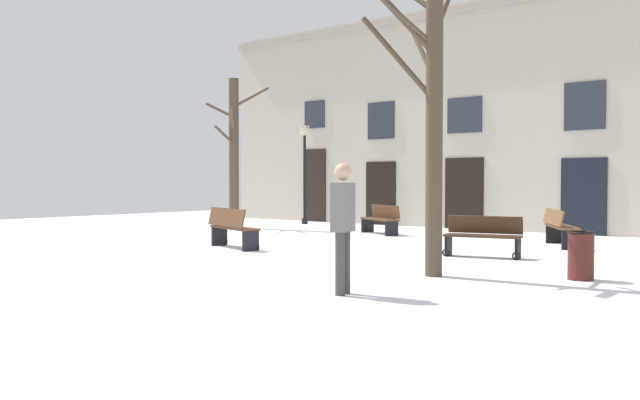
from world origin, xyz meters
TOP-DOWN VIEW (x-y plane):
  - ground_plane at (0.00, 0.00)m, footprint 33.92×33.92m
  - building_facade at (-0.00, 9.69)m, footprint 21.20×0.60m
  - tree_foreground at (4.61, -0.79)m, footprint 1.38×1.75m
  - tree_near_facade at (-6.45, 5.17)m, footprint 1.86×1.83m
  - streetlamp at (-5.87, 8.08)m, footprint 0.30×0.30m
  - litter_bin at (6.70, 0.34)m, footprint 0.43×0.43m
  - bench_far_corner at (-1.11, 6.02)m, footprint 1.68×1.18m
  - bench_back_to_back_left at (4.01, 2.33)m, footprint 1.63×0.80m
  - bench_near_lamp at (-1.31, 0.28)m, footprint 1.83×0.98m
  - bench_back_to_back_right at (4.35, 5.60)m, footprint 1.40×1.77m
  - person_strolling at (4.67, -3.21)m, footprint 0.31×0.42m

SIDE VIEW (x-z plane):
  - ground_plane at x=0.00m, z-range 0.00..0.00m
  - litter_bin at x=6.70m, z-range 0.00..0.78m
  - bench_far_corner at x=-1.11m, z-range 0.01..0.87m
  - bench_back_to_back_left at x=4.01m, z-range 0.01..0.87m
  - bench_back_to_back_right at x=4.35m, z-range 0.03..0.92m
  - bench_near_lamp at x=-1.31m, z-range 0.02..0.96m
  - person_strolling at x=4.67m, z-range 0.11..1.94m
  - streetlamp at x=-5.87m, z-range 0.41..4.02m
  - tree_near_facade at x=-6.45m, z-range 0.12..5.07m
  - tree_foreground at x=4.61m, z-range 0.20..5.45m
  - building_facade at x=0.00m, z-range 0.04..7.33m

